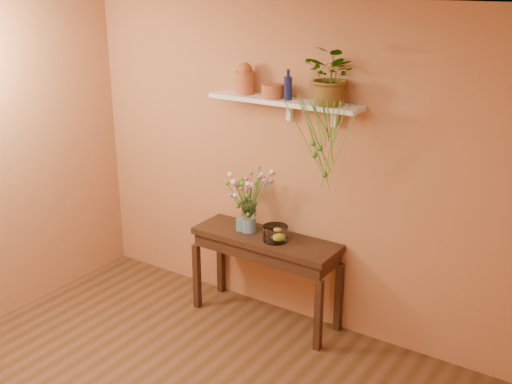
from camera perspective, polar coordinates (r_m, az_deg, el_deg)
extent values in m
plane|color=silver|center=(3.43, -15.06, 15.88)|extent=(4.00, 4.00, 0.00)
cube|color=#B06C42|center=(5.22, 2.74, 2.41)|extent=(4.00, 0.04, 2.70)
cube|color=#B06C42|center=(2.80, 17.34, -14.51)|extent=(0.04, 4.00, 2.70)
cube|color=#361E11|center=(5.27, 0.89, -4.34)|extent=(1.28, 0.41, 0.06)
cube|color=#361E11|center=(5.30, 0.89, -5.15)|extent=(1.23, 0.38, 0.11)
cube|color=#361E11|center=(5.66, -5.42, -7.67)|extent=(0.06, 0.06, 0.61)
cube|color=#361E11|center=(5.06, 5.72, -11.17)|extent=(0.06, 0.06, 0.61)
cube|color=#361E11|center=(5.91, -3.24, -6.37)|extent=(0.06, 0.06, 0.61)
cube|color=#361E11|center=(5.34, 7.56, -9.50)|extent=(0.06, 0.06, 0.61)
cube|color=white|center=(4.94, 2.56, 8.27)|extent=(1.30, 0.24, 0.04)
cube|color=white|center=(5.04, 3.11, 7.41)|extent=(0.04, 0.05, 0.15)
cube|color=white|center=(4.86, 7.20, 6.82)|extent=(0.04, 0.05, 0.15)
cylinder|color=#AF5427|center=(5.14, -1.01, 9.93)|extent=(0.17, 0.17, 0.18)
sphere|color=#AF5427|center=(5.12, -1.02, 11.06)|extent=(0.12, 0.12, 0.12)
cylinder|color=#AF5427|center=(4.97, 1.53, 9.18)|extent=(0.22, 0.22, 0.11)
cylinder|color=#141740|center=(4.89, 2.93, 9.44)|extent=(0.08, 0.08, 0.18)
cylinder|color=#141740|center=(4.88, 2.96, 10.80)|extent=(0.03, 0.03, 0.05)
imported|color=#366519|center=(4.68, 7.01, 10.47)|extent=(0.45, 0.41, 0.44)
cylinder|color=#366519|center=(4.69, 5.20, 5.90)|extent=(0.20, 0.06, 0.47)
cylinder|color=#4FA12D|center=(4.64, 4.47, 4.81)|extent=(0.20, 0.30, 0.63)
cylinder|color=#4FA12D|center=(4.57, 8.22, 5.07)|extent=(0.22, 0.05, 0.52)
cylinder|color=#366519|center=(4.61, 6.36, 6.63)|extent=(0.01, 0.15, 0.31)
cylinder|color=#4FA12D|center=(4.60, 5.62, 6.73)|extent=(0.10, 0.10, 0.30)
cylinder|color=#4FA12D|center=(4.63, 6.82, 4.09)|extent=(0.20, 0.13, 0.72)
cylinder|color=#366519|center=(4.70, 5.37, 4.48)|extent=(0.23, 0.11, 0.70)
cylinder|color=#4FA12D|center=(4.57, 7.04, 6.59)|extent=(0.10, 0.15, 0.30)
cylinder|color=#4FA12D|center=(4.61, 6.45, 6.14)|extent=(0.10, 0.16, 0.39)
cylinder|color=#366519|center=(4.60, 6.41, 6.50)|extent=(0.03, 0.07, 0.33)
cylinder|color=#4FA12D|center=(4.66, 5.67, 6.21)|extent=(0.03, 0.13, 0.40)
cylinder|color=#4FA12D|center=(4.69, 6.03, 4.31)|extent=(0.14, 0.05, 0.71)
cylinder|color=#366519|center=(4.60, 5.79, 6.79)|extent=(0.16, 0.08, 0.29)
cylinder|color=#4FA12D|center=(4.72, 4.94, 5.52)|extent=(0.19, 0.04, 0.55)
cylinder|color=#4FA12D|center=(4.59, 7.09, 4.66)|extent=(0.10, 0.04, 0.60)
cylinder|color=#366519|center=(4.57, 6.81, 5.28)|extent=(0.02, 0.15, 0.50)
cylinder|color=#4FA12D|center=(4.52, 7.66, 6.12)|extent=(0.17, 0.13, 0.34)
cylinder|color=#4FA12D|center=(4.63, 5.45, 4.91)|extent=(0.14, 0.32, 0.60)
sphere|color=#366519|center=(4.67, 5.37, 3.37)|extent=(0.04, 0.04, 0.04)
sphere|color=#366519|center=(4.63, 5.21, 4.44)|extent=(0.04, 0.04, 0.04)
sphere|color=#366519|center=(4.64, 6.28, 1.58)|extent=(0.04, 0.04, 0.04)
sphere|color=#366519|center=(4.61, 5.85, 4.01)|extent=(0.04, 0.04, 0.04)
cylinder|color=white|center=(5.30, -0.65, -2.30)|extent=(0.13, 0.13, 0.26)
cylinder|color=silver|center=(5.33, -0.65, -2.99)|extent=(0.12, 0.12, 0.13)
cylinder|color=#386B28|center=(5.20, -0.95, -0.80)|extent=(0.01, 0.11, 0.33)
sphere|color=#559735|center=(5.10, -1.26, 0.77)|extent=(0.04, 0.04, 0.04)
cylinder|color=#386B28|center=(5.23, -0.74, -1.04)|extent=(0.02, 0.05, 0.27)
sphere|color=#CD468A|center=(5.16, -0.83, 0.27)|extent=(0.04, 0.04, 0.04)
cylinder|color=#386B28|center=(5.20, -0.70, -1.36)|extent=(0.07, 0.12, 0.24)
sphere|color=#366519|center=(5.10, -0.76, -0.37)|extent=(0.03, 0.03, 0.03)
cylinder|color=#386B28|center=(5.20, -0.71, -0.81)|extent=(0.05, 0.10, 0.34)
sphere|color=white|center=(5.09, -0.77, 0.74)|extent=(0.04, 0.04, 0.04)
cylinder|color=#386B28|center=(5.19, -0.56, -0.34)|extent=(0.07, 0.07, 0.42)
sphere|color=#559735|center=(5.08, -0.47, 1.72)|extent=(0.03, 0.03, 0.03)
cylinder|color=#386B28|center=(5.22, -0.54, -0.85)|extent=(0.05, 0.04, 0.31)
sphere|color=white|center=(5.14, -0.44, 0.64)|extent=(0.05, 0.05, 0.05)
cylinder|color=#386B28|center=(5.17, -0.14, -0.47)|extent=(0.16, 0.07, 0.41)
sphere|color=#CD468A|center=(5.04, 0.40, 1.46)|extent=(0.03, 0.03, 0.03)
cylinder|color=#386B28|center=(5.20, -0.07, -0.38)|extent=(0.14, 0.01, 0.41)
sphere|color=white|center=(5.10, 0.53, 1.64)|extent=(0.03, 0.03, 0.03)
cylinder|color=#386B28|center=(5.20, 0.37, -0.66)|extent=(0.21, 0.03, 0.36)
sphere|color=#CD468A|center=(5.10, 1.43, 1.05)|extent=(0.03, 0.03, 0.03)
cylinder|color=#386B28|center=(5.22, 0.14, -0.79)|extent=(0.15, 0.05, 0.32)
sphere|color=#5D5BCA|center=(5.15, 0.95, 0.78)|extent=(0.03, 0.03, 0.03)
cylinder|color=#386B28|center=(5.24, -0.19, -0.51)|extent=(0.08, 0.05, 0.36)
sphere|color=#559735|center=(5.18, 0.28, 1.34)|extent=(0.04, 0.04, 0.04)
cylinder|color=#386B28|center=(5.24, 0.01, -0.48)|extent=(0.11, 0.07, 0.36)
sphere|color=#CD468A|center=(5.18, 0.68, 1.39)|extent=(0.03, 0.03, 0.03)
cylinder|color=#386B28|center=(5.26, -0.33, -0.77)|extent=(0.04, 0.06, 0.30)
sphere|color=#366519|center=(5.23, -0.01, 0.79)|extent=(0.03, 0.03, 0.03)
cylinder|color=#386B28|center=(5.30, 0.40, -0.24)|extent=(0.09, 0.22, 0.37)
sphere|color=white|center=(5.30, 1.45, 1.82)|extent=(0.04, 0.04, 0.04)
cylinder|color=#386B28|center=(5.29, -0.24, -0.71)|extent=(0.02, 0.12, 0.29)
sphere|color=#559735|center=(5.28, 0.16, 0.89)|extent=(0.03, 0.03, 0.03)
cylinder|color=#386B28|center=(5.31, 0.04, -0.59)|extent=(0.04, 0.17, 0.30)
sphere|color=white|center=(5.31, 0.73, 1.12)|extent=(0.04, 0.04, 0.04)
cylinder|color=#386B28|center=(5.33, -0.19, 0.02)|extent=(0.05, 0.22, 0.39)
sphere|color=#CD468A|center=(5.37, 0.26, 2.31)|extent=(0.03, 0.03, 0.03)
cylinder|color=#386B28|center=(5.30, -0.50, -0.85)|extent=(0.03, 0.09, 0.26)
sphere|color=white|center=(5.30, -0.36, 0.61)|extent=(0.04, 0.04, 0.04)
cylinder|color=#386B28|center=(5.28, -0.74, -0.54)|extent=(0.06, 0.06, 0.32)
sphere|color=#CD468A|center=(5.26, -0.84, 1.24)|extent=(0.04, 0.04, 0.04)
cylinder|color=#386B28|center=(5.33, -0.99, -0.71)|extent=(0.14, 0.11, 0.26)
sphere|color=#5D5BCA|center=(5.36, -1.32, 0.86)|extent=(0.03, 0.03, 0.03)
cylinder|color=#386B28|center=(5.30, -1.08, -0.78)|extent=(0.12, 0.04, 0.27)
sphere|color=#559735|center=(5.30, -1.50, 0.74)|extent=(0.04, 0.04, 0.04)
cylinder|color=#386B28|center=(5.31, -1.18, -0.81)|extent=(0.15, 0.05, 0.26)
sphere|color=#CD468A|center=(5.33, -1.71, 0.69)|extent=(0.05, 0.05, 0.05)
cylinder|color=#386B28|center=(5.27, -1.00, -0.66)|extent=(0.08, 0.01, 0.31)
sphere|color=#366519|center=(5.24, -1.35, 1.00)|extent=(0.05, 0.05, 0.05)
cylinder|color=#386B28|center=(5.28, -1.51, -0.35)|extent=(0.18, 0.03, 0.36)
sphere|color=white|center=(5.26, -2.37, 1.62)|extent=(0.04, 0.04, 0.04)
cylinder|color=#386B28|center=(5.26, -1.65, -0.74)|extent=(0.17, 0.09, 0.30)
sphere|color=#559735|center=(5.23, -2.67, 0.85)|extent=(0.04, 0.04, 0.04)
cylinder|color=#386B28|center=(5.25, -1.35, -0.70)|extent=(0.12, 0.07, 0.32)
sphere|color=white|center=(5.21, -2.06, 0.94)|extent=(0.05, 0.05, 0.05)
cylinder|color=#386B28|center=(5.25, -1.00, -1.01)|extent=(0.05, 0.05, 0.26)
sphere|color=#CD468A|center=(5.20, -1.36, 0.31)|extent=(0.03, 0.03, 0.03)
cylinder|color=#386B28|center=(5.24, -1.28, -1.34)|extent=(0.06, 0.12, 0.22)
sphere|color=white|center=(5.17, -1.94, -0.34)|extent=(0.04, 0.04, 0.04)
cylinder|color=#386B28|center=(5.23, -1.27, -0.75)|extent=(0.07, 0.10, 0.33)
sphere|color=#CD468A|center=(5.16, -1.90, 0.85)|extent=(0.03, 0.03, 0.03)
cylinder|color=#386B28|center=(5.22, -1.45, -1.33)|extent=(0.06, 0.17, 0.24)
sphere|color=#5D5BCA|center=(5.13, -2.27, -0.31)|extent=(0.03, 0.03, 0.03)
sphere|color=#366519|center=(5.24, -1.66, -1.32)|extent=(0.04, 0.04, 0.04)
sphere|color=#366519|center=(5.31, -0.93, -0.57)|extent=(0.04, 0.04, 0.04)
sphere|color=#366519|center=(5.21, -1.52, -0.99)|extent=(0.04, 0.04, 0.04)
sphere|color=#366519|center=(5.23, -0.72, -2.09)|extent=(0.04, 0.04, 0.04)
sphere|color=#366519|center=(5.29, -1.40, -1.05)|extent=(0.04, 0.04, 0.04)
sphere|color=#366519|center=(5.23, -0.12, -1.01)|extent=(0.04, 0.04, 0.04)
cylinder|color=white|center=(5.15, 1.79, -3.80)|extent=(0.21, 0.21, 0.13)
cylinder|color=white|center=(5.18, 1.78, -4.39)|extent=(0.21, 0.21, 0.01)
sphere|color=yellow|center=(5.16, 1.99, -4.03)|extent=(0.07, 0.07, 0.07)
cube|color=#366F82|center=(5.35, -1.49, -3.02)|extent=(0.06, 0.05, 0.11)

